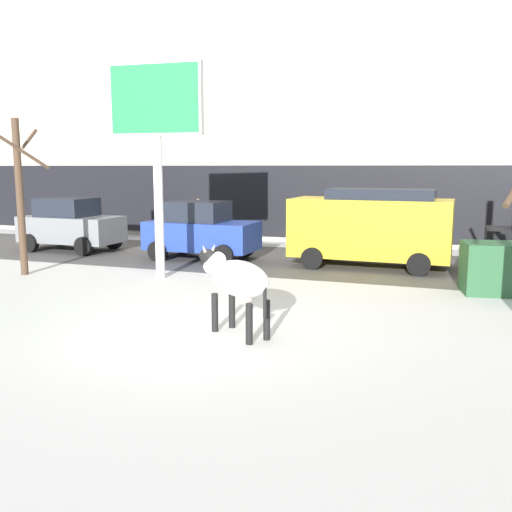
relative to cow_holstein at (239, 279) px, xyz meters
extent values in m
plane|color=silver|center=(-0.77, -0.32, -1.00)|extent=(120.00, 120.00, 0.00)
cube|color=#514F4C|center=(-0.77, 7.89, -1.00)|extent=(60.00, 5.60, 0.01)
cube|color=#BCB29E|center=(-0.77, 15.25, 5.50)|extent=(44.00, 6.00, 13.00)
cube|color=black|center=(-0.77, 12.20, 0.60)|extent=(43.12, 0.10, 2.80)
ellipsoid|color=silver|center=(0.04, -0.04, 0.02)|extent=(1.51, 1.23, 0.64)
ellipsoid|color=black|center=(0.21, 0.05, 0.07)|extent=(0.62, 0.53, 0.40)
cylinder|color=black|center=(-0.48, 0.04, -0.65)|extent=(0.12, 0.12, 0.70)
cylinder|color=black|center=(-0.28, 0.38, -0.65)|extent=(0.12, 0.12, 0.70)
cylinder|color=black|center=(0.36, -0.46, -0.65)|extent=(0.12, 0.12, 0.70)
cylinder|color=black|center=(0.56, -0.12, -0.65)|extent=(0.12, 0.12, 0.70)
cylinder|color=silver|center=(-0.60, 0.34, 0.20)|extent=(0.54, 0.47, 0.44)
ellipsoid|color=black|center=(-0.79, 0.45, 0.30)|extent=(0.50, 0.43, 0.28)
cone|color=beige|center=(-0.82, 0.34, 0.46)|extent=(0.11, 0.13, 0.15)
cone|color=beige|center=(-0.70, 0.53, 0.46)|extent=(0.11, 0.13, 0.15)
cylinder|color=black|center=(0.61, -0.38, -0.23)|extent=(0.06, 0.06, 0.60)
ellipsoid|color=beige|center=(0.19, -0.13, -0.28)|extent=(0.36, 0.35, 0.20)
cylinder|color=silver|center=(-3.80, 4.05, 0.90)|extent=(0.24, 0.24, 3.80)
cube|color=silver|center=(-3.80, 4.05, 3.65)|extent=(2.53, 0.38, 1.82)
cube|color=green|center=(-3.80, 4.02, 3.65)|extent=(2.41, 0.33, 1.70)
cube|color=slate|center=(-9.23, 7.48, -0.23)|extent=(3.53, 1.77, 0.90)
cube|color=#1E232D|center=(-9.38, 7.48, 0.54)|extent=(1.83, 1.53, 0.64)
cylinder|color=black|center=(-8.08, 8.30, -0.68)|extent=(0.64, 0.23, 0.64)
cylinder|color=black|center=(-8.11, 6.60, -0.68)|extent=(0.64, 0.23, 0.64)
cylinder|color=black|center=(-10.35, 8.35, -0.68)|extent=(0.64, 0.23, 0.64)
cylinder|color=black|center=(-10.39, 6.65, -0.68)|extent=(0.64, 0.23, 0.64)
cube|color=#233D9E|center=(-4.08, 7.29, -0.23)|extent=(3.53, 1.77, 0.90)
cube|color=#1E232D|center=(-4.23, 7.30, 0.54)|extent=(1.83, 1.53, 0.64)
cylinder|color=black|center=(-2.93, 8.12, -0.68)|extent=(0.64, 0.23, 0.64)
cylinder|color=black|center=(-2.96, 6.42, -0.68)|extent=(0.64, 0.23, 0.64)
cylinder|color=black|center=(-5.20, 8.17, -0.68)|extent=(0.64, 0.23, 0.64)
cylinder|color=black|center=(-5.23, 6.47, -0.68)|extent=(0.64, 0.23, 0.64)
cube|color=gold|center=(1.21, 7.64, 0.17)|extent=(4.64, 1.99, 1.70)
cube|color=#1E232D|center=(1.51, 7.64, 1.17)|extent=(3.03, 1.73, 0.30)
cylinder|color=black|center=(2.72, 8.56, -0.68)|extent=(0.64, 0.23, 0.64)
cylinder|color=black|center=(2.69, 6.66, -0.68)|extent=(0.64, 0.23, 0.64)
cylinder|color=black|center=(-0.27, 8.62, -0.68)|extent=(0.64, 0.23, 0.64)
cylinder|color=black|center=(-0.30, 6.72, -0.68)|extent=(0.64, 0.23, 0.64)
cylinder|color=black|center=(5.05, 9.08, -0.68)|extent=(0.64, 0.23, 0.64)
cylinder|color=black|center=(5.01, 7.38, -0.68)|extent=(0.64, 0.23, 0.64)
cylinder|color=#282833|center=(-5.83, 10.78, -0.56)|extent=(0.24, 0.24, 0.88)
cube|color=#2D4C93|center=(-5.83, 10.78, 0.20)|extent=(0.36, 0.22, 0.64)
sphere|color=tan|center=(-5.83, 10.78, 0.63)|extent=(0.20, 0.20, 0.20)
cylinder|color=#4C3828|center=(-7.62, 3.28, 1.12)|extent=(0.20, 0.20, 4.23)
cylinder|color=#4C3828|center=(-7.10, 2.98, 2.31)|extent=(0.69, 1.13, 0.87)
cylinder|color=#4C3828|center=(-7.49, 3.63, 2.69)|extent=(0.77, 0.36, 0.51)
cube|color=#285633|center=(4.62, 5.08, -0.40)|extent=(1.86, 1.37, 1.20)
camera|label=1|loc=(3.47, -8.96, 1.95)|focal=39.27mm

